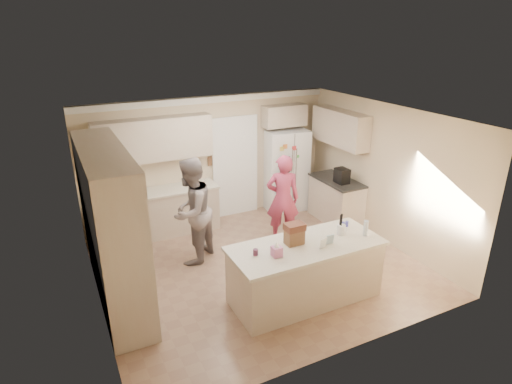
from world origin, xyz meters
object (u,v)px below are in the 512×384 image
dollhouse_body (294,237)px  island_base (305,273)px  refrigerator (285,170)px  utensil_crock (341,229)px  teen_boy (191,211)px  tissue_box (277,251)px  coffee_maker (342,176)px  teen_girl (283,199)px

dollhouse_body → island_base: bearing=-33.7°
refrigerator → dollhouse_body: (-1.63, -3.07, 0.14)m
utensil_crock → teen_boy: (-1.78, 1.80, -0.06)m
tissue_box → coffee_maker: bearing=37.6°
teen_boy → dollhouse_body: bearing=77.0°
tissue_box → teen_girl: (1.20, 1.92, -0.14)m
dollhouse_body → teen_boy: (-0.98, 1.75, -0.10)m
island_base → dollhouse_body: dollhouse_body is taller
island_base → teen_boy: (-1.13, 1.85, 0.50)m
coffee_maker → teen_girl: size_ratio=0.18×
teen_boy → island_base: bearing=79.2°
dollhouse_body → teen_boy: 2.01m
refrigerator → island_base: refrigerator is taller
refrigerator → teen_girl: 1.59m
utensil_crock → dollhouse_body: bearing=176.4°
utensil_crock → refrigerator: bearing=75.2°
tissue_box → teen_girl: teen_girl is taller
teen_boy → teen_girl: teen_boy is taller
dollhouse_body → tissue_box: bearing=-153.4°
tissue_box → refrigerator: bearing=58.3°
tissue_box → teen_girl: 2.27m
utensil_crock → teen_boy: size_ratio=0.08×
refrigerator → coffee_maker: 1.41m
dollhouse_body → teen_boy: bearing=119.3°
coffee_maker → tissue_box: bearing=-142.4°
refrigerator → island_base: 3.53m
coffee_maker → utensil_crock: bearing=-127.1°
refrigerator → dollhouse_body: refrigerator is taller
dollhouse_body → teen_girl: teen_girl is taller
refrigerator → teen_boy: size_ratio=0.96×
refrigerator → teen_boy: teen_boy is taller
teen_boy → teen_girl: (1.78, -0.03, -0.08)m
utensil_crock → teen_girl: size_ratio=0.09×
tissue_box → dollhouse_body: dollhouse_body is taller
refrigerator → island_base: (-1.48, -3.17, -0.46)m
tissue_box → teen_boy: teen_boy is taller
utensil_crock → teen_girl: (-0.00, 1.77, -0.15)m
island_base → tissue_box: tissue_box is taller
island_base → utensil_crock: bearing=4.4°
coffee_maker → teen_boy: bearing=-179.1°
utensil_crock → dollhouse_body: dollhouse_body is taller
coffee_maker → teen_girl: bearing=-176.8°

